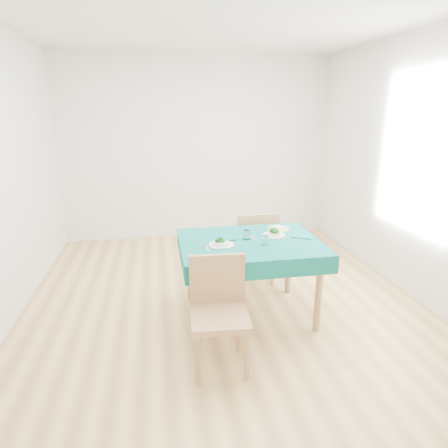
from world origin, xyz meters
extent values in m
cube|color=#A88046|center=(0.00, 0.00, -0.01)|extent=(4.00, 4.50, 0.02)
cube|color=silver|center=(0.00, 2.25, 1.35)|extent=(4.00, 0.02, 2.70)
cube|color=silver|center=(0.00, -2.25, 1.35)|extent=(4.00, 0.02, 2.70)
cube|color=silver|center=(2.00, 0.00, 1.35)|extent=(0.02, 4.50, 2.70)
cube|color=white|center=(0.00, 0.00, 2.70)|extent=(4.00, 4.50, 0.02)
cube|color=#085A52|center=(0.19, -0.27, 0.38)|extent=(1.27, 0.97, 0.76)
cube|color=#9A7048|center=(-0.21, -0.98, 0.54)|extent=(0.46, 0.50, 1.09)
cube|color=#9A7048|center=(0.42, 0.49, 0.58)|extent=(0.48, 0.53, 1.16)
cube|color=silver|center=(-0.22, -0.39, 0.76)|extent=(0.03, 0.17, 0.00)
cube|color=silver|center=(0.02, -0.37, 0.76)|extent=(0.05, 0.19, 0.00)
cube|color=silver|center=(0.24, -0.17, 0.76)|extent=(0.04, 0.19, 0.00)
cube|color=silver|center=(0.65, -0.26, 0.76)|extent=(0.04, 0.22, 0.00)
cube|color=#0B635A|center=(-0.03, -0.16, 0.76)|extent=(0.23, 0.18, 0.01)
cube|color=#0B635A|center=(0.71, -0.24, 0.76)|extent=(0.23, 0.20, 0.01)
cylinder|color=white|center=(0.17, -0.22, 0.80)|extent=(0.07, 0.07, 0.09)
cylinder|color=white|center=(0.30, -0.39, 0.80)|extent=(0.07, 0.07, 0.08)
cylinder|color=#D5E36F|center=(0.56, 0.02, 0.76)|extent=(0.21, 0.21, 0.01)
cube|color=beige|center=(0.56, 0.02, 0.78)|extent=(0.13, 0.13, 0.02)
camera|label=1|loc=(-0.62, -3.41, 1.91)|focal=30.00mm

